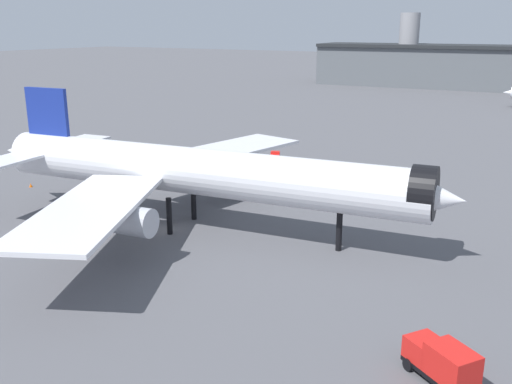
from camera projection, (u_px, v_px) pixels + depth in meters
ground at (167, 231)px, 68.56m from camera, size 900.00×900.00×0.00m
airliner_near_gate at (197, 172)px, 67.31m from camera, size 60.06×54.48×16.01m
service_truck_front at (442, 361)px, 39.14m from camera, size 5.84×5.00×3.00m
baggage_tug_wing at (275, 157)px, 102.35m from camera, size 2.96×3.58×1.85m
traffic_cone_near_nose at (391, 183)px, 87.76m from camera, size 0.61×0.61×0.76m
traffic_cone_wingtip at (31, 185)px, 86.97m from camera, size 0.48×0.48×0.60m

